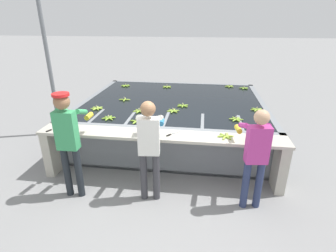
% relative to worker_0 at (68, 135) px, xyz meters
% --- Properties ---
extents(ground_plane, '(80.00, 80.00, 0.00)m').
position_rel_worker_0_xyz_m(ground_plane, '(1.32, 0.37, -1.07)').
color(ground_plane, gray).
rests_on(ground_plane, ground).
extents(wash_tank, '(4.27, 3.68, 0.91)m').
position_rel_worker_0_xyz_m(wash_tank, '(1.32, 2.64, -0.62)').
color(wash_tank, gray).
rests_on(wash_tank, ground).
extents(work_ledge, '(4.27, 0.45, 0.91)m').
position_rel_worker_0_xyz_m(work_ledge, '(1.32, 0.60, -0.43)').
color(work_ledge, '#B7B2A3').
rests_on(work_ledge, ground).
extents(worker_0, '(0.41, 0.73, 1.75)m').
position_rel_worker_0_xyz_m(worker_0, '(0.00, 0.00, 0.00)').
color(worker_0, '#1E2328').
rests_on(worker_0, ground).
extents(worker_1, '(0.45, 0.73, 1.65)m').
position_rel_worker_0_xyz_m(worker_1, '(1.25, 0.09, -0.08)').
color(worker_1, '#38383D').
rests_on(worker_1, ground).
extents(worker_2, '(0.46, 0.73, 1.60)m').
position_rel_worker_0_xyz_m(worker_2, '(2.82, 0.10, -0.12)').
color(worker_2, navy).
rests_on(worker_2, ground).
extents(banana_bunch_floating_0, '(0.28, 0.28, 0.08)m').
position_rel_worker_0_xyz_m(banana_bunch_floating_0, '(1.41, 1.79, -0.15)').
color(banana_bunch_floating_0, '#93BC3D').
rests_on(banana_bunch_floating_0, wash_tank).
extents(banana_bunch_floating_1, '(0.28, 0.28, 0.08)m').
position_rel_worker_0_xyz_m(banana_bunch_floating_1, '(0.16, 2.45, -0.15)').
color(banana_bunch_floating_1, '#93BC3D').
rests_on(banana_bunch_floating_1, wash_tank).
extents(banana_bunch_floating_2, '(0.27, 0.28, 0.08)m').
position_rel_worker_0_xyz_m(banana_bunch_floating_2, '(0.99, 3.86, -0.15)').
color(banana_bunch_floating_2, '#93BC3D').
rests_on(banana_bunch_floating_2, wash_tank).
extents(banana_bunch_floating_3, '(0.27, 0.28, 0.08)m').
position_rel_worker_0_xyz_m(banana_bunch_floating_3, '(0.21, 1.19, -0.15)').
color(banana_bunch_floating_3, '#7FAD33').
rests_on(banana_bunch_floating_3, wash_tank).
extents(banana_bunch_floating_4, '(0.27, 0.28, 0.08)m').
position_rel_worker_0_xyz_m(banana_bunch_floating_4, '(2.76, 4.15, -0.15)').
color(banana_bunch_floating_4, '#93BC3D').
rests_on(banana_bunch_floating_4, wash_tank).
extents(banana_bunch_floating_5, '(0.28, 0.28, 0.08)m').
position_rel_worker_0_xyz_m(banana_bunch_floating_5, '(3.18, 2.11, -0.15)').
color(banana_bunch_floating_5, '#8CB738').
rests_on(banana_bunch_floating_5, wash_tank).
extents(banana_bunch_floating_6, '(0.28, 0.28, 0.08)m').
position_rel_worker_0_xyz_m(banana_bunch_floating_6, '(0.79, 1.09, -0.15)').
color(banana_bunch_floating_6, '#8CB738').
rests_on(banana_bunch_floating_6, wash_tank).
extents(banana_bunch_floating_7, '(0.28, 0.27, 0.08)m').
position_rel_worker_0_xyz_m(banana_bunch_floating_7, '(2.68, 1.46, -0.15)').
color(banana_bunch_floating_7, '#8CB738').
rests_on(banana_bunch_floating_7, wash_tank).
extents(banana_bunch_floating_8, '(0.26, 0.28, 0.08)m').
position_rel_worker_0_xyz_m(banana_bunch_floating_8, '(1.58, 2.18, -0.15)').
color(banana_bunch_floating_8, '#7FAD33').
rests_on(banana_bunch_floating_8, wash_tank).
extents(banana_bunch_floating_9, '(0.28, 0.28, 0.08)m').
position_rel_worker_0_xyz_m(banana_bunch_floating_9, '(0.70, 1.68, -0.15)').
color(banana_bunch_floating_9, '#93BC3D').
rests_on(banana_bunch_floating_9, wash_tank).
extents(banana_bunch_floating_10, '(0.27, 0.28, 0.08)m').
position_rel_worker_0_xyz_m(banana_bunch_floating_10, '(3.15, 3.99, -0.15)').
color(banana_bunch_floating_10, '#75A333').
rests_on(banana_bunch_floating_10, wash_tank).
extents(banana_bunch_floating_11, '(0.28, 0.28, 0.08)m').
position_rel_worker_0_xyz_m(banana_bunch_floating_11, '(-0.22, 3.83, -0.15)').
color(banana_bunch_floating_11, '#7FAD33').
rests_on(banana_bunch_floating_11, wash_tank).
extents(banana_bunch_floating_12, '(0.28, 0.28, 0.08)m').
position_rel_worker_0_xyz_m(banana_bunch_floating_12, '(-0.25, 1.73, -0.15)').
color(banana_bunch_floating_12, '#9EC642').
rests_on(banana_bunch_floating_12, wash_tank).
extents(banana_bunch_ledge_0, '(0.28, 0.27, 0.08)m').
position_rel_worker_0_xyz_m(banana_bunch_ledge_0, '(2.42, 0.62, -0.14)').
color(banana_bunch_ledge_0, '#9EC642').
rests_on(banana_bunch_ledge_0, work_ledge).
extents(knife_0, '(0.23, 0.30, 0.02)m').
position_rel_worker_0_xyz_m(knife_0, '(1.53, 0.61, -0.15)').
color(knife_0, silver).
rests_on(knife_0, work_ledge).
extents(knife_1, '(0.17, 0.33, 0.02)m').
position_rel_worker_0_xyz_m(knife_1, '(-0.59, 0.53, -0.15)').
color(knife_1, silver).
rests_on(knife_1, work_ledge).
extents(support_post_left, '(0.09, 0.09, 3.20)m').
position_rel_worker_0_xyz_m(support_post_left, '(-1.56, 2.31, 0.53)').
color(support_post_left, slate).
rests_on(support_post_left, ground).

